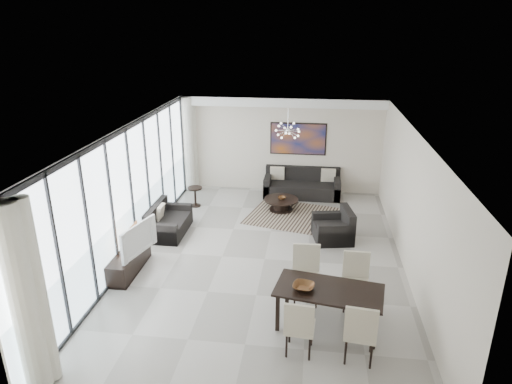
% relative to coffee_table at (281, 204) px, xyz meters
% --- Properties ---
extents(room_shell, '(6.00, 9.00, 2.90)m').
position_rel_coffee_table_xyz_m(room_shell, '(0.32, -2.85, 1.26)').
color(room_shell, '#A8A39B').
rests_on(room_shell, ground).
extents(window_wall, '(0.37, 8.95, 2.90)m').
position_rel_coffee_table_xyz_m(window_wall, '(-3.00, -2.85, 1.28)').
color(window_wall, silver).
rests_on(window_wall, floor).
extents(soffit, '(5.98, 0.40, 0.26)m').
position_rel_coffee_table_xyz_m(soffit, '(-0.14, 1.45, 2.58)').
color(soffit, white).
rests_on(soffit, room_shell).
extents(painting, '(1.68, 0.04, 0.98)m').
position_rel_coffee_table_xyz_m(painting, '(0.36, 1.62, 1.46)').
color(painting, '#A24F16').
rests_on(painting, room_shell).
extents(chandelier, '(0.66, 0.66, 0.71)m').
position_rel_coffee_table_xyz_m(chandelier, '(0.16, -0.35, 2.16)').
color(chandelier, silver).
rests_on(chandelier, room_shell).
extents(rug, '(2.97, 2.54, 0.01)m').
position_rel_coffee_table_xyz_m(rug, '(0.49, -0.41, -0.18)').
color(rug, black).
rests_on(rug, floor).
extents(coffee_table, '(0.95, 0.95, 0.33)m').
position_rel_coffee_table_xyz_m(coffee_table, '(0.00, 0.00, 0.00)').
color(coffee_table, black).
rests_on(coffee_table, floor).
extents(bowl_coffee, '(0.25, 0.25, 0.07)m').
position_rel_coffee_table_xyz_m(bowl_coffee, '(0.02, -0.02, 0.18)').
color(bowl_coffee, brown).
rests_on(bowl_coffee, coffee_table).
extents(sofa_main, '(2.25, 0.92, 0.82)m').
position_rel_coffee_table_xyz_m(sofa_main, '(0.53, 1.22, 0.09)').
color(sofa_main, black).
rests_on(sofa_main, floor).
extents(loveseat, '(0.81, 1.45, 0.72)m').
position_rel_coffee_table_xyz_m(loveseat, '(-2.69, -1.81, 0.06)').
color(loveseat, black).
rests_on(loveseat, floor).
extents(armchair, '(1.03, 1.07, 0.78)m').
position_rel_coffee_table_xyz_m(armchair, '(1.41, -1.67, 0.08)').
color(armchair, black).
rests_on(armchair, floor).
extents(side_table, '(0.41, 0.41, 0.57)m').
position_rel_coffee_table_xyz_m(side_table, '(-2.44, -0.02, 0.19)').
color(side_table, black).
rests_on(side_table, floor).
extents(tv_console, '(0.41, 1.46, 0.46)m').
position_rel_coffee_table_xyz_m(tv_console, '(-2.90, -3.73, 0.04)').
color(tv_console, black).
rests_on(tv_console, floor).
extents(television, '(0.43, 1.14, 0.66)m').
position_rel_coffee_table_xyz_m(television, '(-2.74, -3.73, 0.60)').
color(television, gray).
rests_on(television, tv_console).
extents(dining_table, '(1.91, 1.18, 0.74)m').
position_rel_coffee_table_xyz_m(dining_table, '(1.19, -5.08, 0.47)').
color(dining_table, black).
rests_on(dining_table, floor).
extents(dining_chair_sw, '(0.49, 0.49, 1.00)m').
position_rel_coffee_table_xyz_m(dining_chair_sw, '(0.73, -5.87, 0.39)').
color(dining_chair_sw, '#C0B59F').
rests_on(dining_chair_sw, floor).
extents(dining_chair_se, '(0.54, 0.54, 1.05)m').
position_rel_coffee_table_xyz_m(dining_chair_se, '(1.65, -5.92, 0.42)').
color(dining_chair_se, '#C0B59F').
rests_on(dining_chair_se, floor).
extents(dining_chair_nw, '(0.53, 0.53, 1.09)m').
position_rel_coffee_table_xyz_m(dining_chair_nw, '(0.79, -4.27, 0.44)').
color(dining_chair_nw, '#C0B59F').
rests_on(dining_chair_nw, floor).
extents(dining_chair_ne, '(0.49, 0.49, 1.05)m').
position_rel_coffee_table_xyz_m(dining_chair_ne, '(1.69, -4.34, 0.41)').
color(dining_chair_ne, '#C0B59F').
rests_on(dining_chair_ne, floor).
extents(bowl_dining, '(0.43, 0.43, 0.09)m').
position_rel_coffee_table_xyz_m(bowl_dining, '(0.76, -5.13, 0.60)').
color(bowl_dining, brown).
rests_on(bowl_dining, dining_table).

